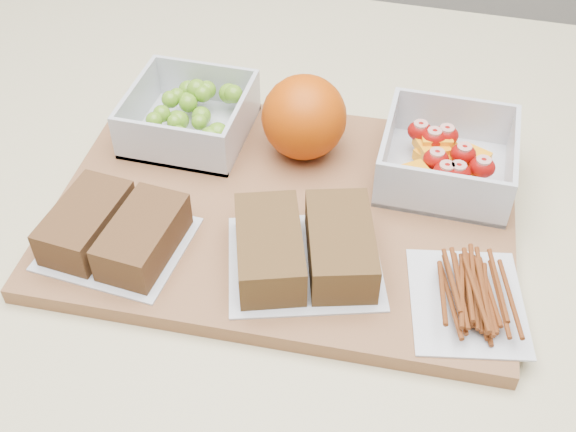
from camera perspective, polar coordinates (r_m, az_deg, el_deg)
name	(u,v)px	position (r m, az deg, el deg)	size (l,w,h in m)	color
cutting_board	(285,210)	(0.68, -0.24, 0.45)	(0.42, 0.30, 0.02)	brown
grape_container	(192,115)	(0.75, -7.56, 7.92)	(0.12, 0.12, 0.05)	silver
fruit_container	(446,159)	(0.71, 12.39, 4.38)	(0.12, 0.12, 0.05)	silver
orange	(304,117)	(0.71, 1.28, 7.81)	(0.08, 0.08, 0.08)	#C54604
sandwich_bag_left	(115,230)	(0.64, -13.53, -1.12)	(0.13, 0.11, 0.04)	silver
sandwich_bag_center	(305,248)	(0.61, 1.35, -2.53)	(0.16, 0.15, 0.04)	silver
pretzel_bag	(469,293)	(0.60, 14.12, -5.92)	(0.11, 0.13, 0.03)	silver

